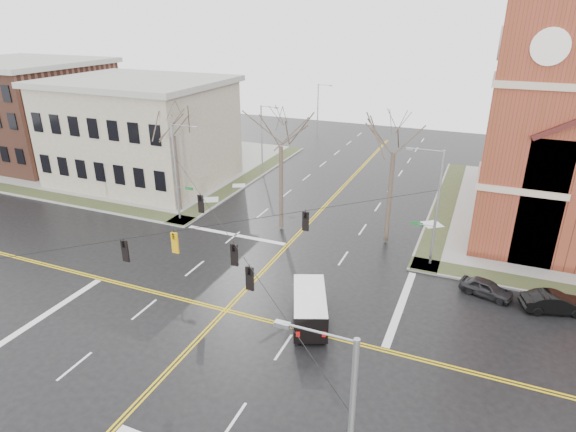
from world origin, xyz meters
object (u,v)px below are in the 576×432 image
at_px(streetlight_north_b, 319,108).
at_px(cargo_van, 310,304).
at_px(tree_nw_far, 173,131).
at_px(parked_car_b, 555,303).
at_px(tree_ne, 394,146).
at_px(streetlight_north_a, 263,136).
at_px(signal_pole_ne, 435,206).
at_px(parked_car_a, 486,288).
at_px(tree_nw_near, 281,141).
at_px(signal_pole_nw, 177,170).

height_order(streetlight_north_b, cargo_van, streetlight_north_b).
xyz_separation_m(streetlight_north_b, tree_nw_far, (-2.10, -34.60, 3.51)).
xyz_separation_m(parked_car_b, tree_ne, (-12.31, 6.05, 7.73)).
xyz_separation_m(streetlight_north_a, parked_car_b, (30.44, -19.79, -3.79)).
distance_m(signal_pole_ne, cargo_van, 12.50).
xyz_separation_m(streetlight_north_a, parked_car_a, (26.29, -19.44, -3.87)).
relative_size(parked_car_b, tree_ne, 0.35).
distance_m(signal_pole_ne, parked_car_b, 10.04).
bearing_deg(cargo_van, parked_car_a, 13.69).
xyz_separation_m(streetlight_north_a, tree_nw_near, (8.80, -14.64, 3.63)).
xyz_separation_m(streetlight_north_a, tree_nw_far, (-2.10, -14.60, 3.51)).
relative_size(streetlight_north_a, parked_car_a, 2.29).
bearing_deg(parked_car_b, signal_pole_ne, 51.35).
distance_m(streetlight_north_b, tree_nw_far, 34.85).
relative_size(cargo_van, parked_car_b, 1.35).
bearing_deg(streetlight_north_b, streetlight_north_a, -90.00).
bearing_deg(signal_pole_nw, cargo_van, -31.71).
relative_size(signal_pole_ne, signal_pole_nw, 1.00).
bearing_deg(signal_pole_ne, tree_ne, 144.31).
xyz_separation_m(signal_pole_ne, signal_pole_nw, (-22.64, 0.00, 0.00)).
relative_size(signal_pole_ne, cargo_van, 1.63).
height_order(signal_pole_ne, streetlight_north_a, signal_pole_ne).
xyz_separation_m(parked_car_b, tree_nw_near, (-21.64, 5.14, 7.42)).
bearing_deg(tree_ne, signal_pole_ne, -35.69).
height_order(tree_nw_near, tree_ne, tree_ne).
xyz_separation_m(signal_pole_ne, tree_nw_far, (-24.07, 1.90, 3.03)).
bearing_deg(signal_pole_nw, parked_car_b, -6.03).
bearing_deg(signal_pole_nw, tree_nw_far, 127.05).
bearing_deg(tree_nw_far, streetlight_north_a, 81.82).
bearing_deg(streetlight_north_a, tree_nw_near, -58.99).
bearing_deg(streetlight_north_b, tree_nw_near, -75.74).
bearing_deg(parked_car_a, cargo_van, 142.01).
relative_size(cargo_van, tree_nw_far, 0.50).
bearing_deg(tree_ne, tree_nw_near, -174.46).
distance_m(signal_pole_ne, streetlight_north_b, 42.61).
height_order(streetlight_north_b, tree_nw_near, tree_nw_near).
height_order(streetlight_north_a, tree_nw_far, tree_nw_far).
distance_m(streetlight_north_b, parked_car_b, 50.24).
bearing_deg(cargo_van, tree_ne, 58.87).
bearing_deg(streetlight_north_a, signal_pole_ne, -36.90).
relative_size(streetlight_north_b, cargo_van, 1.45).
xyz_separation_m(signal_pole_nw, streetlight_north_b, (0.67, 36.50, -0.48)).
xyz_separation_m(cargo_van, tree_nw_far, (-18.17, 12.24, 6.82)).
bearing_deg(signal_pole_ne, cargo_van, -119.69).
xyz_separation_m(streetlight_north_a, cargo_van, (16.08, -26.85, -3.31)).
height_order(signal_pole_ne, tree_nw_far, tree_nw_far).
bearing_deg(tree_ne, cargo_van, -98.89).
xyz_separation_m(cargo_van, tree_nw_near, (-7.27, 12.21, 6.93)).
distance_m(streetlight_north_a, tree_ne, 23.08).
height_order(streetlight_north_b, tree_ne, tree_ne).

